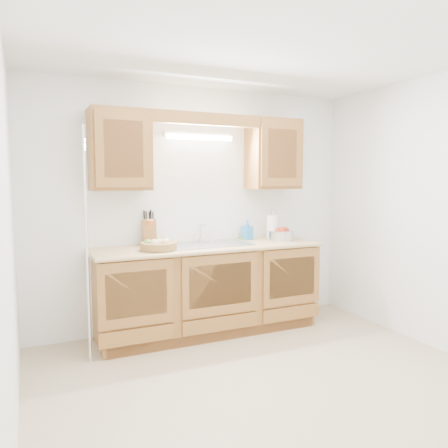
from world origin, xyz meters
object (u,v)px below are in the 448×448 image
fruit_basket (159,245)px  paper_towel (272,228)px  apple_bowl (281,235)px  knife_block (149,232)px

fruit_basket → paper_towel: (1.34, 0.19, 0.08)m
fruit_basket → apple_bowl: (1.39, 0.09, 0.01)m
knife_block → apple_bowl: knife_block is taller
paper_towel → apple_bowl: size_ratio=0.92×
knife_block → apple_bowl: bearing=-0.3°
knife_block → paper_towel: (1.34, -0.14, -0.00)m
fruit_basket → knife_block: size_ratio=1.09×
fruit_basket → apple_bowl: size_ratio=1.18×
knife_block → paper_towel: size_ratio=1.17×
fruit_basket → paper_towel: size_ratio=1.27×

